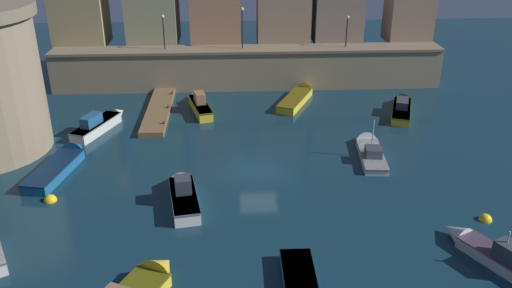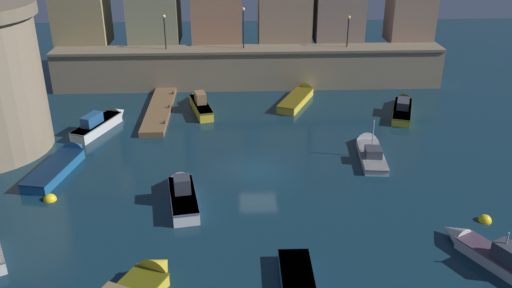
% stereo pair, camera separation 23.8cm
% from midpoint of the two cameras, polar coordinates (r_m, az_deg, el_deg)
% --- Properties ---
extents(ground_plane, '(96.75, 96.75, 0.00)m').
position_cam_midpoint_polar(ground_plane, '(35.41, 0.42, -2.85)').
color(ground_plane, '#112D3D').
extents(quay_wall, '(36.60, 2.99, 3.82)m').
position_cam_midpoint_polar(quay_wall, '(50.94, -0.61, 8.23)').
color(quay_wall, gray).
rests_on(quay_wall, ground).
extents(pier_dock, '(1.89, 10.50, 0.70)m').
position_cam_midpoint_polar(pier_dock, '(45.62, -10.20, 3.59)').
color(pier_dock, brown).
rests_on(pier_dock, ground).
extents(quay_lamp_0, '(0.32, 0.32, 3.17)m').
position_cam_midpoint_polar(quay_lamp_0, '(50.28, -9.69, 12.41)').
color(quay_lamp_0, black).
rests_on(quay_lamp_0, quay_wall).
extents(quay_lamp_1, '(0.32, 0.32, 3.76)m').
position_cam_midpoint_polar(quay_lamp_1, '(49.86, -1.24, 13.04)').
color(quay_lamp_1, black).
rests_on(quay_lamp_1, quay_wall).
extents(quay_lamp_2, '(0.32, 0.32, 2.92)m').
position_cam_midpoint_polar(quay_lamp_2, '(51.13, 10.04, 12.41)').
color(quay_lamp_2, black).
rests_on(quay_lamp_2, quay_wall).
extents(moored_boat_0, '(2.59, 6.46, 1.84)m').
position_cam_midpoint_polar(moored_boat_0, '(45.84, -5.95, 4.36)').
color(moored_boat_0, gold).
rests_on(moored_boat_0, ground).
extents(moored_boat_1, '(3.54, 6.94, 1.64)m').
position_cam_midpoint_polar(moored_boat_1, '(46.94, 15.65, 3.89)').
color(moored_boat_1, gold).
rests_on(moored_boat_1, ground).
extents(moored_boat_2, '(3.57, 6.50, 1.82)m').
position_cam_midpoint_polar(moored_boat_2, '(43.40, -16.11, 2.27)').
color(moored_boat_2, silver).
rests_on(moored_boat_2, ground).
extents(moored_boat_3, '(2.36, 6.00, 2.03)m').
position_cam_midpoint_polar(moored_boat_3, '(32.21, -7.74, -5.09)').
color(moored_boat_3, white).
rests_on(moored_boat_3, ground).
extents(moored_boat_4, '(2.17, 6.55, 3.30)m').
position_cam_midpoint_polar(moored_boat_4, '(38.68, 12.28, -0.47)').
color(moored_boat_4, white).
rests_on(moored_boat_4, ground).
extents(moored_boat_6, '(3.95, 6.12, 2.38)m').
position_cam_midpoint_polar(moored_boat_6, '(29.31, 24.17, -10.72)').
color(moored_boat_6, silver).
rests_on(moored_boat_6, ground).
extents(moored_boat_7, '(4.35, 7.17, 1.46)m').
position_cam_midpoint_polar(moored_boat_7, '(47.98, 4.84, 5.14)').
color(moored_boat_7, gold).
rests_on(moored_boat_7, ground).
extents(moored_boat_8, '(1.60, 4.63, 1.44)m').
position_cam_midpoint_polar(moored_boat_8, '(25.10, 4.88, -15.22)').
color(moored_boat_8, '#195689').
rests_on(moored_boat_8, ground).
extents(moored_boat_9, '(2.99, 7.06, 1.61)m').
position_cam_midpoint_polar(moored_boat_9, '(37.92, -19.97, -1.86)').
color(moored_boat_9, '#195689').
rests_on(moored_boat_9, ground).
extents(mooring_buoy_0, '(0.77, 0.77, 0.77)m').
position_cam_midpoint_polar(mooring_buoy_0, '(34.33, -21.08, -5.64)').
color(mooring_buoy_0, yellow).
rests_on(mooring_buoy_0, ground).
extents(mooring_buoy_1, '(0.74, 0.74, 0.74)m').
position_cam_midpoint_polar(mooring_buoy_1, '(32.80, 23.59, -7.59)').
color(mooring_buoy_1, yellow).
rests_on(mooring_buoy_1, ground).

